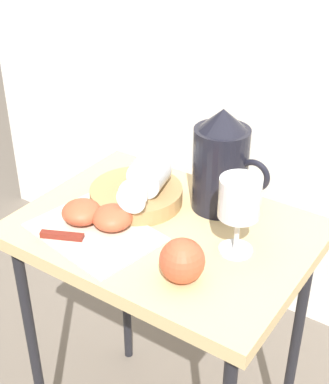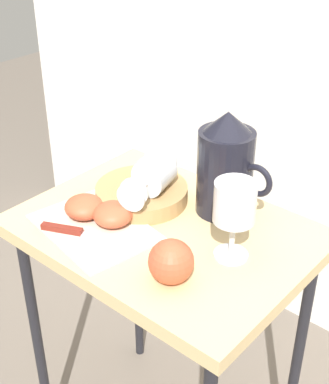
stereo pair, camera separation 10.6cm
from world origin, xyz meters
name	(u,v)px [view 1 (the left image)]	position (x,y,z in m)	size (l,w,h in m)	color
table	(164,255)	(0.00, 0.00, 0.60)	(0.58, 0.43, 0.67)	tan
linen_napkin	(94,232)	(-0.10, -0.10, 0.67)	(0.25, 0.18, 0.00)	beige
basket_tray	(136,195)	(-0.10, 0.04, 0.68)	(0.20, 0.20, 0.04)	#AD8451
pitcher	(221,169)	(0.05, 0.13, 0.76)	(0.17, 0.11, 0.22)	black
wine_glass_upright	(239,202)	(0.15, 0.01, 0.77)	(0.08, 0.08, 0.15)	silver
wine_glass_tipped_near	(148,171)	(-0.09, 0.06, 0.74)	(0.11, 0.16, 0.07)	silver
wine_glass_tipped_far	(149,177)	(-0.07, 0.05, 0.74)	(0.10, 0.15, 0.07)	silver
apple_half_left	(82,212)	(-0.14, -0.08, 0.69)	(0.08, 0.08, 0.04)	#C15133
apple_half_right	(112,218)	(-0.08, -0.06, 0.69)	(0.08, 0.08, 0.04)	#C15133
apple_whole	(182,261)	(0.12, -0.12, 0.71)	(0.08, 0.08, 0.08)	#C15133
knife	(77,238)	(-0.11, -0.14, 0.67)	(0.20, 0.10, 0.01)	silver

